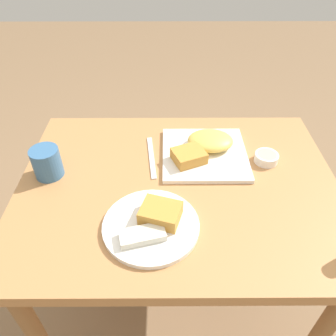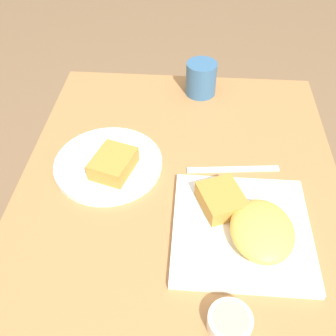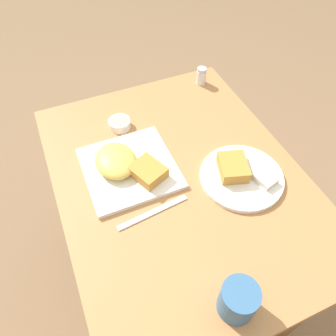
% 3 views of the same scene
% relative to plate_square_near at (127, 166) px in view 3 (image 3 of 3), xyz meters
% --- Properties ---
extents(ground_plane, '(8.00, 8.00, 0.00)m').
position_rel_plate_square_near_xyz_m(ground_plane, '(0.09, 0.14, -0.75)').
color(ground_plane, '#846647').
extents(dining_table, '(0.96, 0.73, 0.73)m').
position_rel_plate_square_near_xyz_m(dining_table, '(0.09, 0.14, -0.12)').
color(dining_table, '#B27A47').
rests_on(dining_table, ground_plane).
extents(plate_square_near, '(0.27, 0.27, 0.06)m').
position_rel_plate_square_near_xyz_m(plate_square_near, '(0.00, 0.00, 0.00)').
color(plate_square_near, white).
rests_on(plate_square_near, dining_table).
extents(plate_oval_far, '(0.25, 0.25, 0.05)m').
position_rel_plate_square_near_xyz_m(plate_oval_far, '(0.16, 0.31, -0.01)').
color(plate_oval_far, white).
rests_on(plate_oval_far, dining_table).
extents(sauce_ramekin, '(0.07, 0.07, 0.03)m').
position_rel_plate_square_near_xyz_m(sauce_ramekin, '(-0.19, 0.04, -0.01)').
color(sauce_ramekin, white).
rests_on(sauce_ramekin, dining_table).
extents(salt_shaker, '(0.04, 0.04, 0.07)m').
position_rel_plate_square_near_xyz_m(salt_shaker, '(-0.31, 0.41, 0.01)').
color(salt_shaker, white).
rests_on(salt_shaker, dining_table).
extents(butter_knife, '(0.04, 0.21, 0.00)m').
position_rel_plate_square_near_xyz_m(butter_knife, '(0.17, 0.02, -0.02)').
color(butter_knife, silver).
rests_on(butter_knife, dining_table).
extents(coffee_mug, '(0.09, 0.09, 0.09)m').
position_rel_plate_square_near_xyz_m(coffee_mug, '(0.48, 0.10, 0.03)').
color(coffee_mug, '#386693').
rests_on(coffee_mug, dining_table).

